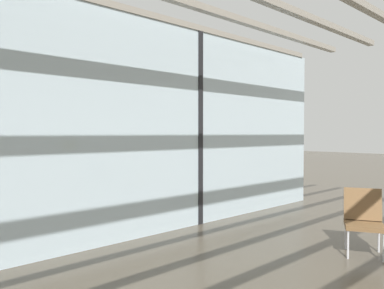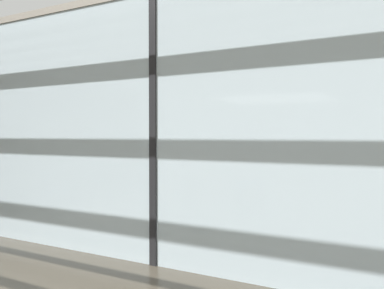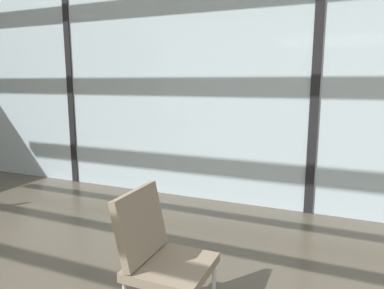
{
  "view_description": "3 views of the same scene",
  "coord_description": "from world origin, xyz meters",
  "views": [
    {
      "loc": [
        -1.1,
        0.41,
        1.63
      ],
      "look_at": [
        1.06,
        2.74,
        1.53
      ],
      "focal_mm": 34.7,
      "sensor_mm": 36.0,
      "label": 1
    },
    {
      "loc": [
        2.89,
        0.95,
        1.66
      ],
      "look_at": [
        -0.9,
        7.79,
        1.47
      ],
      "focal_mm": 37.74,
      "sensor_mm": 36.0,
      "label": 2
    },
    {
      "loc": [
        0.29,
        0.92,
        1.54
      ],
      "look_at": [
        -1.95,
        6.21,
        0.52
      ],
      "focal_mm": 33.04,
      "sensor_mm": 36.0,
      "label": 3
    }
  ],
  "objects": [
    {
      "name": "lounge_chair_0",
      "position": [
        -0.72,
        2.75,
        0.49
      ],
      "size": [
        0.53,
        0.48,
        0.87
      ],
      "rotation": [
        0.0,
        0.0,
        1.57
      ],
      "color": "#7F705B",
      "rests_on": "ground"
    },
    {
      "name": "glass_curtain_wall",
      "position": [
        0.0,
        5.2,
        1.72
      ],
      "size": [
        14.0,
        0.08,
        3.44
      ],
      "primitive_type": "cube",
      "color": "silver",
      "rests_on": "ground"
    },
    {
      "name": "window_mullion_0",
      "position": [
        -3.5,
        5.2,
        1.72
      ],
      "size": [
        0.1,
        0.12,
        3.44
      ],
      "primitive_type": "cube",
      "color": "black",
      "rests_on": "ground"
    },
    {
      "name": "window_mullion_1",
      "position": [
        0.0,
        5.2,
        1.72
      ],
      "size": [
        0.1,
        0.12,
        3.44
      ],
      "primitive_type": "cube",
      "color": "black",
      "rests_on": "ground"
    }
  ]
}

